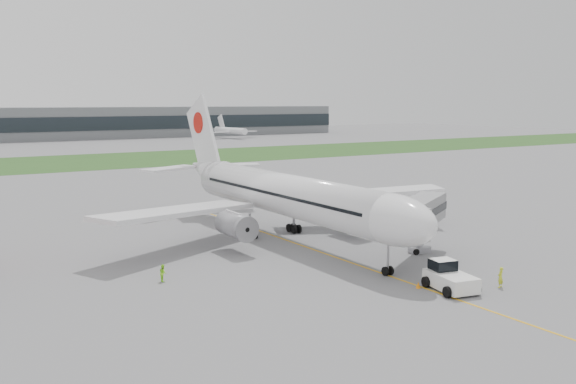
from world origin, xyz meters
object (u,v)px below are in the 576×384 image
airliner (281,193)px  pushback_tug (449,277)px  ground_crew_near (500,277)px  jet_bridge (417,215)px

airliner → pushback_tug: bearing=-86.7°
airliner → ground_crew_near: 29.37m
pushback_tug → jet_bridge: (4.80, 9.36, 3.71)m
ground_crew_near → pushback_tug: bearing=-38.8°
airliner → pushback_tug: (1.52, -26.36, -4.48)m
pushback_tug → ground_crew_near: 4.91m
pushback_tug → ground_crew_near: pushback_tug is taller
jet_bridge → ground_crew_near: 12.03m
jet_bridge → ground_crew_near: size_ratio=6.97×
airliner → ground_crew_near: size_ratio=28.54×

